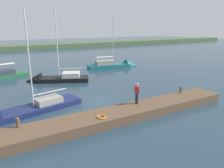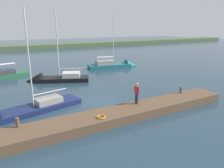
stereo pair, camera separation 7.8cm
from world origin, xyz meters
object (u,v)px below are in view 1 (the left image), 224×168
(person_on_dock, at_px, (137,92))
(sailboat_behind_pier, at_px, (53,80))
(life_ring_buoy, at_px, (101,117))
(mooring_post_near, at_px, (18,123))
(sailboat_outer_mooring, at_px, (23,113))
(mooring_post_far, at_px, (181,90))
(sailboat_mid_channel, at_px, (116,66))

(person_on_dock, bearing_deg, sailboat_behind_pier, 112.78)
(life_ring_buoy, bearing_deg, mooring_post_near, -14.02)
(mooring_post_near, distance_m, sailboat_outer_mooring, 3.87)
(sailboat_behind_pier, xyz_separation_m, sailboat_outer_mooring, (4.89, 9.40, -0.07))
(life_ring_buoy, bearing_deg, person_on_dock, -164.51)
(life_ring_buoy, height_order, sailboat_behind_pier, sailboat_behind_pier)
(sailboat_behind_pier, bearing_deg, mooring_post_far, 148.31)
(mooring_post_far, height_order, sailboat_mid_channel, sailboat_mid_channel)
(mooring_post_near, height_order, sailboat_behind_pier, sailboat_behind_pier)
(life_ring_buoy, height_order, sailboat_mid_channel, sailboat_mid_channel)
(mooring_post_far, bearing_deg, life_ring_buoy, 8.17)
(mooring_post_far, bearing_deg, mooring_post_near, 0.00)
(sailboat_behind_pier, xyz_separation_m, sailboat_mid_channel, (-12.04, -4.21, 0.05))
(mooring_post_far, height_order, sailboat_behind_pier, sailboat_behind_pier)
(mooring_post_near, distance_m, person_on_dock, 9.12)
(life_ring_buoy, distance_m, sailboat_behind_pier, 14.43)
(life_ring_buoy, bearing_deg, mooring_post_far, -171.83)
(sailboat_outer_mooring, xyz_separation_m, sailboat_mid_channel, (-16.93, -13.61, 0.13))
(sailboat_behind_pier, distance_m, person_on_dock, 13.91)
(mooring_post_near, xyz_separation_m, sailboat_outer_mooring, (-0.68, -3.70, -0.90))
(mooring_post_far, height_order, life_ring_buoy, mooring_post_far)
(life_ring_buoy, relative_size, sailboat_behind_pier, 0.07)
(life_ring_buoy, xyz_separation_m, sailboat_mid_channel, (-12.32, -18.63, -0.51))
(life_ring_buoy, bearing_deg, sailboat_behind_pier, -91.12)
(mooring_post_near, relative_size, mooring_post_far, 1.05)
(mooring_post_far, bearing_deg, person_on_dock, 2.85)
(life_ring_buoy, xyz_separation_m, person_on_dock, (-3.80, -1.05, 0.98))
(life_ring_buoy, height_order, sailboat_outer_mooring, sailboat_outer_mooring)
(mooring_post_near, distance_m, life_ring_buoy, 5.46)
(life_ring_buoy, relative_size, sailboat_mid_channel, 0.07)
(sailboat_mid_channel, height_order, person_on_dock, sailboat_mid_channel)
(sailboat_mid_channel, bearing_deg, mooring_post_far, -88.91)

